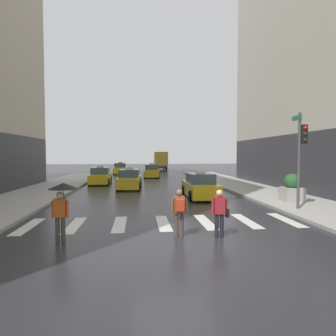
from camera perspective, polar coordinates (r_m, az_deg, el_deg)
The scene contains 13 objects.
ground_plane at distance 9.35m, azimuth 0.75°, elevation -15.12°, with size 160.00×160.00×0.00m, color #26262B.
crosswalk_markings at distance 12.23m, azimuth -0.96°, elevation -10.83°, with size 11.30×2.80×0.01m.
traffic_light_pole at distance 15.80m, azimuth 24.92°, elevation 3.87°, with size 0.44×0.84×4.80m.
taxi_lead at distance 19.23m, azimuth 6.38°, elevation -3.72°, with size 1.94×4.54×1.80m.
taxi_second at distance 24.43m, azimuth -7.67°, elevation -2.37°, with size 2.11×4.62×1.80m.
taxi_third at distance 28.75m, azimuth -13.27°, elevation -1.66°, with size 1.97×4.56×1.80m.
taxi_fourth at distance 36.30m, azimuth -3.26°, elevation -0.71°, with size 2.09×4.61×1.80m.
taxi_fifth at distance 42.95m, azimuth -9.44°, elevation -0.22°, with size 1.95×4.55×1.80m.
box_truck at distance 53.51m, azimuth -1.55°, elevation 1.59°, with size 2.30×7.55×3.35m.
pedestrian_with_umbrella at distance 10.02m, azimuth -20.26°, elevation -5.19°, with size 0.96×0.96×1.94m.
pedestrian_with_backpack at distance 10.05m, azimuth 2.26°, elevation -8.15°, with size 0.55×0.43×1.65m.
pedestrian_with_handbag at distance 10.15m, azimuth 10.23°, elevation -8.30°, with size 0.60×0.24×1.65m.
planter_near_corner at distance 18.15m, azimuth 23.36°, elevation -3.83°, with size 1.10×1.10×1.60m.
Camera 1 is at (-1.06, -8.84, 2.86)m, focal length 30.69 mm.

